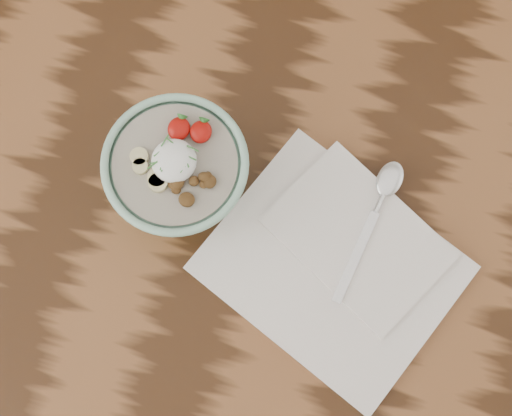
{
  "coord_description": "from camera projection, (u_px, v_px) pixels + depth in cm",
  "views": [
    {
      "loc": [
        9.14,
        -25.37,
        164.12
      ],
      "look_at": [
        4.49,
        -8.57,
        85.37
      ],
      "focal_mm": 50.0,
      "sensor_mm": 36.0,
      "label": 1
    }
  ],
  "objects": [
    {
      "name": "spoon",
      "position": [
        381.0,
        198.0,
        0.89
      ],
      "size": [
        5.4,
        19.6,
        1.02
      ],
      "rotation": [
        0.0,
        0.0,
        -0.16
      ],
      "color": "silver",
      "rests_on": "napkin"
    },
    {
      "name": "breakfast_bowl",
      "position": [
        178.0,
        172.0,
        0.86
      ],
      "size": [
        17.37,
        17.37,
        11.84
      ],
      "rotation": [
        0.0,
        0.0,
        0.37
      ],
      "color": "#90C2A9",
      "rests_on": "table"
    },
    {
      "name": "table",
      "position": [
        242.0,
        173.0,
        1.02
      ],
      "size": [
        160.0,
        90.0,
        75.0
      ],
      "color": "#351D0D",
      "rests_on": "ground"
    },
    {
      "name": "napkin",
      "position": [
        337.0,
        261.0,
        0.89
      ],
      "size": [
        35.75,
        32.85,
        1.78
      ],
      "rotation": [
        0.0,
        0.0,
        -0.41
      ],
      "color": "white",
      "rests_on": "table"
    }
  ]
}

